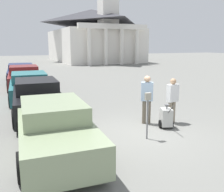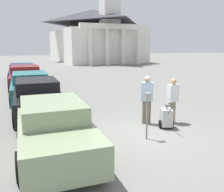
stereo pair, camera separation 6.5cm
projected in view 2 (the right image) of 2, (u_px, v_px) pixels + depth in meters
name	position (u px, v px, depth m)	size (l,w,h in m)	color
ground_plane	(140.00, 134.00, 8.12)	(120.00, 120.00, 0.00)	slate
parked_car_sage	(53.00, 126.00, 6.87)	(2.07, 5.10, 1.39)	gray
parked_car_black	(37.00, 98.00, 10.20)	(2.05, 4.91, 1.49)	black
parked_car_teal	(30.00, 87.00, 13.16)	(2.19, 5.25, 1.42)	#23666B
parked_car_maroon	(25.00, 77.00, 16.51)	(2.24, 5.09, 1.48)	maroon
parked_car_navy	(22.00, 73.00, 19.64)	(2.25, 5.15, 1.37)	#19234C
parking_meter	(147.00, 107.00, 7.49)	(0.18, 0.09, 1.45)	slate
person_worker	(147.00, 97.00, 9.00)	(0.47, 0.39, 1.77)	#665B4C
person_supervisor	(173.00, 98.00, 9.08)	(0.45, 0.28, 1.66)	gray
equipment_cart	(166.00, 117.00, 8.63)	(0.54, 0.99, 1.00)	#B2B2AD
church	(94.00, 34.00, 42.47)	(12.20, 19.12, 18.82)	silver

